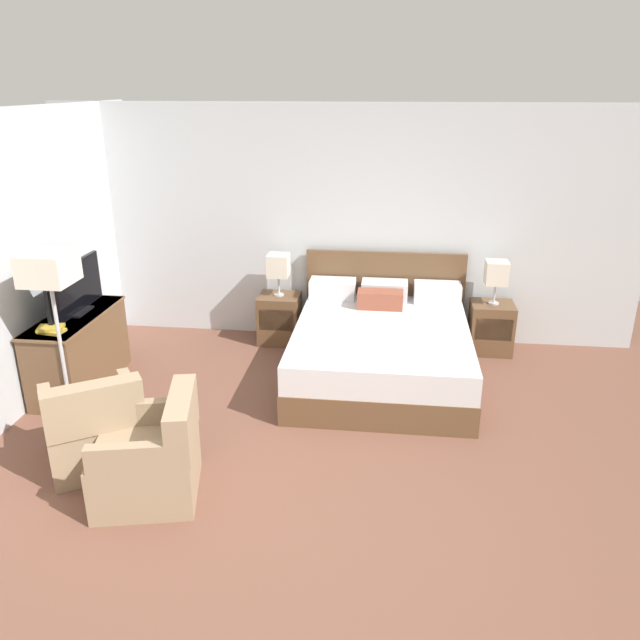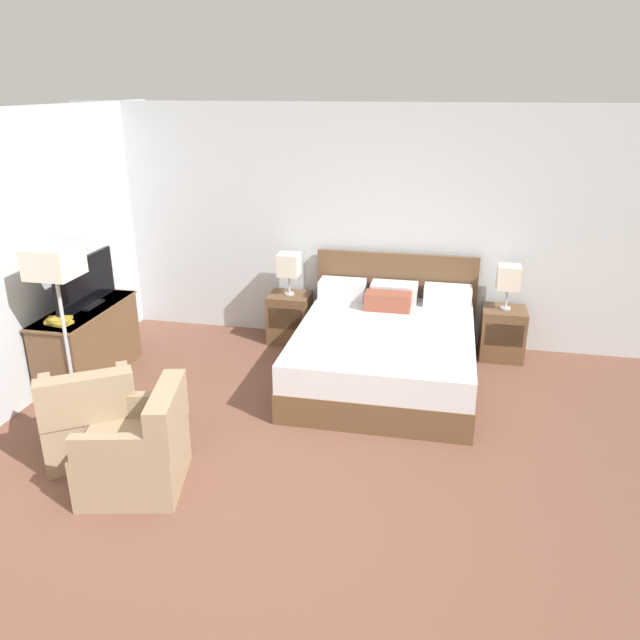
{
  "view_description": "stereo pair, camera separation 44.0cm",
  "coord_description": "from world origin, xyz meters",
  "px_view_note": "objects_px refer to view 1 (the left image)",
  "views": [
    {
      "loc": [
        0.57,
        -3.32,
        2.73
      ],
      "look_at": [
        -0.05,
        1.83,
        0.75
      ],
      "focal_mm": 35.0,
      "sensor_mm": 36.0,
      "label": 1
    },
    {
      "loc": [
        1.01,
        -3.25,
        2.73
      ],
      "look_at": [
        -0.05,
        1.83,
        0.75
      ],
      "focal_mm": 35.0,
      "sensor_mm": 36.0,
      "label": 2
    }
  ],
  "objects_px": {
    "table_lamp_left": "(278,266)",
    "armchair_companion": "(152,458)",
    "dresser": "(79,350)",
    "book_red_cover": "(51,331)",
    "floor_lamp": "(50,279)",
    "book_blue_cover": "(51,328)",
    "table_lamp_right": "(496,273)",
    "armchair_by_window": "(95,429)",
    "nightstand_left": "(280,318)",
    "bed": "(381,348)",
    "nightstand_right": "(491,328)",
    "tv": "(75,289)"
  },
  "relations": [
    {
      "from": "table_lamp_left",
      "to": "armchair_companion",
      "type": "bearing_deg",
      "value": -97.56
    },
    {
      "from": "dresser",
      "to": "book_red_cover",
      "type": "bearing_deg",
      "value": -88.15
    },
    {
      "from": "floor_lamp",
      "to": "book_blue_cover",
      "type": "bearing_deg",
      "value": 133.27
    },
    {
      "from": "table_lamp_left",
      "to": "table_lamp_right",
      "type": "bearing_deg",
      "value": 0.0
    },
    {
      "from": "table_lamp_left",
      "to": "armchair_by_window",
      "type": "relative_size",
      "value": 0.49
    },
    {
      "from": "nightstand_left",
      "to": "table_lamp_right",
      "type": "bearing_deg",
      "value": 0.04
    },
    {
      "from": "nightstand_left",
      "to": "dresser",
      "type": "distance_m",
      "value": 2.14
    },
    {
      "from": "table_lamp_left",
      "to": "table_lamp_right",
      "type": "relative_size",
      "value": 1.0
    },
    {
      "from": "bed",
      "to": "book_blue_cover",
      "type": "distance_m",
      "value": 3.02
    },
    {
      "from": "table_lamp_left",
      "to": "dresser",
      "type": "height_order",
      "value": "table_lamp_left"
    },
    {
      "from": "nightstand_right",
      "to": "table_lamp_left",
      "type": "relative_size",
      "value": 1.17
    },
    {
      "from": "nightstand_left",
      "to": "bed",
      "type": "bearing_deg",
      "value": -33.2
    },
    {
      "from": "armchair_by_window",
      "to": "floor_lamp",
      "type": "distance_m",
      "value": 1.27
    },
    {
      "from": "armchair_by_window",
      "to": "floor_lamp",
      "type": "height_order",
      "value": "floor_lamp"
    },
    {
      "from": "bed",
      "to": "table_lamp_left",
      "type": "relative_size",
      "value": 4.46
    },
    {
      "from": "armchair_companion",
      "to": "table_lamp_right",
      "type": "bearing_deg",
      "value": 46.79
    },
    {
      "from": "armchair_by_window",
      "to": "floor_lamp",
      "type": "relative_size",
      "value": 0.64
    },
    {
      "from": "nightstand_right",
      "to": "armchair_companion",
      "type": "bearing_deg",
      "value": -133.22
    },
    {
      "from": "dresser",
      "to": "book_blue_cover",
      "type": "bearing_deg",
      "value": -88.28
    },
    {
      "from": "table_lamp_left",
      "to": "book_red_cover",
      "type": "distance_m",
      "value": 2.41
    },
    {
      "from": "book_red_cover",
      "to": "table_lamp_right",
      "type": "bearing_deg",
      "value": 23.61
    },
    {
      "from": "nightstand_right",
      "to": "armchair_companion",
      "type": "height_order",
      "value": "armchair_companion"
    },
    {
      "from": "nightstand_left",
      "to": "nightstand_right",
      "type": "relative_size",
      "value": 1.0
    },
    {
      "from": "nightstand_left",
      "to": "table_lamp_left",
      "type": "relative_size",
      "value": 1.17
    },
    {
      "from": "nightstand_left",
      "to": "armchair_by_window",
      "type": "xyz_separation_m",
      "value": [
        -0.95,
        -2.53,
        0.01
      ]
    },
    {
      "from": "table_lamp_left",
      "to": "floor_lamp",
      "type": "bearing_deg",
      "value": -127.63
    },
    {
      "from": "table_lamp_right",
      "to": "dresser",
      "type": "height_order",
      "value": "table_lamp_right"
    },
    {
      "from": "table_lamp_right",
      "to": "book_red_cover",
      "type": "distance_m",
      "value": 4.33
    },
    {
      "from": "tv",
      "to": "book_blue_cover",
      "type": "distance_m",
      "value": 0.53
    },
    {
      "from": "bed",
      "to": "floor_lamp",
      "type": "relative_size",
      "value": 1.4
    },
    {
      "from": "table_lamp_left",
      "to": "tv",
      "type": "distance_m",
      "value": 2.08
    },
    {
      "from": "table_lamp_left",
      "to": "armchair_by_window",
      "type": "distance_m",
      "value": 2.77
    },
    {
      "from": "bed",
      "to": "table_lamp_right",
      "type": "height_order",
      "value": "bed"
    },
    {
      "from": "nightstand_right",
      "to": "book_red_cover",
      "type": "bearing_deg",
      "value": -156.41
    },
    {
      "from": "dresser",
      "to": "book_blue_cover",
      "type": "distance_m",
      "value": 0.57
    },
    {
      "from": "book_red_cover",
      "to": "book_blue_cover",
      "type": "relative_size",
      "value": 1.03
    },
    {
      "from": "floor_lamp",
      "to": "armchair_by_window",
      "type": "bearing_deg",
      "value": -48.57
    },
    {
      "from": "armchair_companion",
      "to": "floor_lamp",
      "type": "height_order",
      "value": "floor_lamp"
    },
    {
      "from": "nightstand_right",
      "to": "table_lamp_right",
      "type": "relative_size",
      "value": 1.17
    },
    {
      "from": "table_lamp_left",
      "to": "armchair_by_window",
      "type": "height_order",
      "value": "table_lamp_left"
    },
    {
      "from": "nightstand_left",
      "to": "floor_lamp",
      "type": "bearing_deg",
      "value": -127.65
    },
    {
      "from": "floor_lamp",
      "to": "armchair_companion",
      "type": "bearing_deg",
      "value": -39.92
    },
    {
      "from": "dresser",
      "to": "armchair_companion",
      "type": "height_order",
      "value": "armchair_companion"
    },
    {
      "from": "table_lamp_left",
      "to": "table_lamp_right",
      "type": "xyz_separation_m",
      "value": [
        2.3,
        0.0,
        0.0
      ]
    },
    {
      "from": "nightstand_left",
      "to": "armchair_companion",
      "type": "height_order",
      "value": "armchair_companion"
    },
    {
      "from": "tv",
      "to": "armchair_companion",
      "type": "distance_m",
      "value": 2.18
    },
    {
      "from": "bed",
      "to": "floor_lamp",
      "type": "distance_m",
      "value": 3.04
    },
    {
      "from": "armchair_by_window",
      "to": "table_lamp_left",
      "type": "bearing_deg",
      "value": 69.36
    },
    {
      "from": "nightstand_right",
      "to": "floor_lamp",
      "type": "height_order",
      "value": "floor_lamp"
    },
    {
      "from": "tv",
      "to": "armchair_by_window",
      "type": "xyz_separation_m",
      "value": [
        0.72,
        -1.3,
        -0.66
      ]
    }
  ]
}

